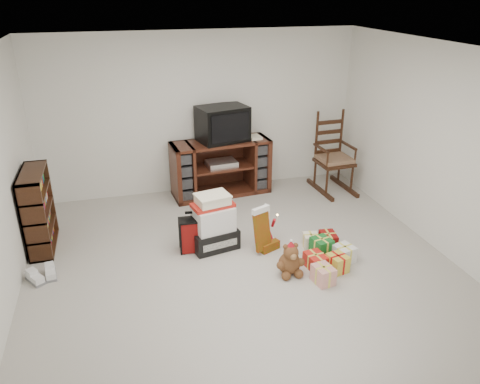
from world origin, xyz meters
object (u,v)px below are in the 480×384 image
red_suitcase (194,235)px  teddy_bear (290,261)px  rocking_chair (332,162)px  sneaker_pair (43,275)px  crt_television (223,124)px  gift_cluster (326,253)px  mrs_claus_figurine (219,230)px  tv_stand (221,168)px  santa_figurine (265,227)px  gift_pile (213,225)px  bookshelf (39,212)px

red_suitcase → teddy_bear: (0.98, -0.81, -0.05)m
rocking_chair → sneaker_pair: bearing=-163.8°
crt_television → gift_cluster: bearing=-86.1°
crt_television → mrs_claus_figurine: bearing=-118.6°
tv_stand → santa_figurine: 1.70m
tv_stand → teddy_bear: tv_stand is taller
gift_pile → red_suitcase: size_ratio=1.38×
teddy_bear → sneaker_pair: 2.83m
santa_figurine → gift_cluster: bearing=-49.0°
bookshelf → gift_cluster: bookshelf is taller
tv_stand → gift_cluster: 2.46m
sneaker_pair → gift_cluster: size_ratio=0.38×
gift_cluster → bookshelf: bearing=158.9°
teddy_bear → mrs_claus_figurine: size_ratio=0.68×
rocking_chair → gift_cluster: size_ratio=1.35×
gift_pile → santa_figurine: size_ratio=1.34×
tv_stand → rocking_chair: bearing=-14.3°
bookshelf → santa_figurine: bearing=-12.9°
bookshelf → mrs_claus_figurine: bookshelf is taller
sneaker_pair → crt_television: 3.34m
teddy_bear → crt_television: (-0.19, 2.48, 0.97)m
rocking_chair → red_suitcase: bearing=-155.1°
gift_pile → gift_cluster: (1.24, -0.69, -0.20)m
crt_television → tv_stand: bearing=-168.4°
tv_stand → red_suitcase: 1.82m
tv_stand → gift_cluster: bearing=-77.1°
rocking_chair → sneaker_pair: rocking_chair is taller
gift_cluster → tv_stand: bearing=108.1°
teddy_bear → gift_cluster: bearing=14.9°
tv_stand → mrs_claus_figurine: bearing=-109.5°
red_suitcase → santa_figurine: size_ratio=0.97×
bookshelf → gift_cluster: size_ratio=1.04×
rocking_chair → bookshelf: bearing=-173.7°
teddy_bear → santa_figurine: bearing=93.0°
gift_pile → santa_figurine: (0.68, -0.04, -0.11)m
sneaker_pair → bookshelf: bearing=70.9°
teddy_bear → santa_figurine: santa_figurine is taller
bookshelf → crt_television: bearing=21.8°
tv_stand → bookshelf: bookshelf is taller
rocking_chair → gift_cluster: rocking_chair is taller
bookshelf → tv_stand: bearing=21.8°
bookshelf → red_suitcase: bearing=-18.5°
tv_stand → crt_television: size_ratio=1.91×
santa_figurine → sneaker_pair: bearing=-176.8°
sneaker_pair → mrs_claus_figurine: bearing=-17.5°
teddy_bear → santa_figurine: 0.79m
red_suitcase → crt_television: bearing=68.8°
santa_figurine → crt_television: (-0.15, 1.69, 0.94)m
gift_pile → teddy_bear: bearing=-60.7°
bookshelf → rocking_chair: size_ratio=0.78×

